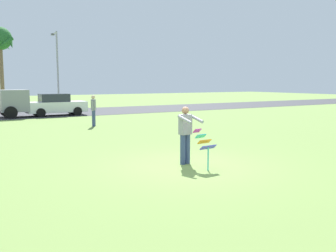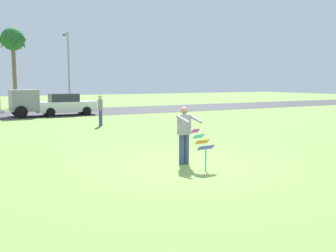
{
  "view_description": "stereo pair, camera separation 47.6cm",
  "coord_description": "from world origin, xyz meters",
  "px_view_note": "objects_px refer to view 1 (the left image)",
  "views": [
    {
      "loc": [
        -5.99,
        -8.77,
        2.46
      ],
      "look_at": [
        0.05,
        1.27,
        1.05
      ],
      "focal_mm": 39.23,
      "sensor_mm": 36.0,
      "label": 1
    },
    {
      "loc": [
        -5.58,
        -9.0,
        2.46
      ],
      "look_at": [
        0.05,
        1.27,
        1.05
      ],
      "focal_mm": 39.23,
      "sensor_mm": 36.0,
      "label": 2
    }
  ],
  "objects_px": {
    "palm_tree_right_near": "(0,42)",
    "person_walker_near": "(94,110)",
    "kite_held": "(204,143)",
    "parked_car_white": "(56,105)",
    "person_kite_flyer": "(186,133)",
    "streetlight_pole": "(57,65)"
  },
  "relations": [
    {
      "from": "person_kite_flyer",
      "to": "person_walker_near",
      "type": "height_order",
      "value": "same"
    },
    {
      "from": "palm_tree_right_near",
      "to": "person_walker_near",
      "type": "height_order",
      "value": "palm_tree_right_near"
    },
    {
      "from": "kite_held",
      "to": "palm_tree_right_near",
      "type": "relative_size",
      "value": 0.15
    },
    {
      "from": "parked_car_white",
      "to": "person_walker_near",
      "type": "relative_size",
      "value": 2.43
    },
    {
      "from": "person_kite_flyer",
      "to": "palm_tree_right_near",
      "type": "height_order",
      "value": "palm_tree_right_near"
    },
    {
      "from": "kite_held",
      "to": "parked_car_white",
      "type": "distance_m",
      "value": 19.05
    },
    {
      "from": "person_kite_flyer",
      "to": "streetlight_pole",
      "type": "bearing_deg",
      "value": 83.77
    },
    {
      "from": "streetlight_pole",
      "to": "person_walker_near",
      "type": "bearing_deg",
      "value": -97.21
    },
    {
      "from": "streetlight_pole",
      "to": "kite_held",
      "type": "bearing_deg",
      "value": -95.87
    },
    {
      "from": "person_kite_flyer",
      "to": "parked_car_white",
      "type": "relative_size",
      "value": 0.41
    },
    {
      "from": "parked_car_white",
      "to": "person_walker_near",
      "type": "distance_m",
      "value": 7.65
    },
    {
      "from": "parked_car_white",
      "to": "streetlight_pole",
      "type": "relative_size",
      "value": 0.6
    },
    {
      "from": "kite_held",
      "to": "person_kite_flyer",
      "type": "bearing_deg",
      "value": 95.05
    },
    {
      "from": "palm_tree_right_near",
      "to": "streetlight_pole",
      "type": "xyz_separation_m",
      "value": [
        4.35,
        -2.85,
        -2.12
      ]
    },
    {
      "from": "kite_held",
      "to": "streetlight_pole",
      "type": "xyz_separation_m",
      "value": [
        2.68,
        26.1,
        3.24
      ]
    },
    {
      "from": "parked_car_white",
      "to": "person_walker_near",
      "type": "height_order",
      "value": "person_walker_near"
    },
    {
      "from": "streetlight_pole",
      "to": "person_walker_near",
      "type": "xyz_separation_m",
      "value": [
        -1.86,
        -14.71,
        -3.06
      ]
    },
    {
      "from": "palm_tree_right_near",
      "to": "streetlight_pole",
      "type": "relative_size",
      "value": 1.06
    },
    {
      "from": "kite_held",
      "to": "parked_car_white",
      "type": "bearing_deg",
      "value": 87.94
    },
    {
      "from": "person_kite_flyer",
      "to": "parked_car_white",
      "type": "xyz_separation_m",
      "value": [
        0.76,
        18.2,
        -0.18
      ]
    },
    {
      "from": "palm_tree_right_near",
      "to": "person_walker_near",
      "type": "relative_size",
      "value": 4.31
    },
    {
      "from": "person_kite_flyer",
      "to": "streetlight_pole",
      "type": "distance_m",
      "value": 25.59
    }
  ]
}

